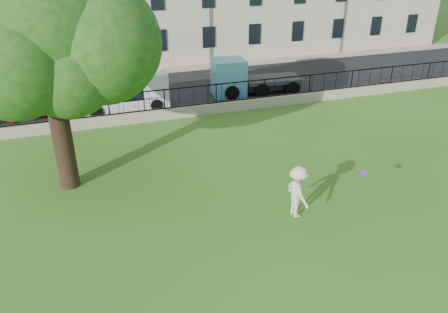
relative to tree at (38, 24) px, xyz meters
name	(u,v)px	position (x,y,z in m)	size (l,w,h in m)	color
ground	(242,245)	(5.37, -6.01, -6.41)	(120.00, 120.00, 0.00)	#326718
retaining_wall	(165,114)	(5.37, 5.99, -6.11)	(50.00, 0.40, 0.60)	gray
iron_railing	(164,99)	(5.37, 5.99, -5.25)	(50.00, 0.05, 1.13)	black
street	(151,94)	(5.37, 10.69, -6.40)	(60.00, 9.00, 0.01)	black
sidewalk	(138,72)	(5.37, 15.89, -6.35)	(60.00, 1.40, 0.12)	gray
tree	(38,24)	(0.00, 0.00, 0.00)	(7.91, 6.11, 9.70)	black
man	(298,192)	(7.87, -4.98, -5.43)	(1.26, 0.73, 1.96)	beige
frisbee	(364,173)	(9.92, -5.82, -4.61)	(0.27, 0.27, 0.03)	#7227E2
red_sedan	(38,103)	(-1.33, 8.78, -5.64)	(1.61, 4.62, 1.52)	#AC151C
white_van	(124,92)	(3.44, 8.39, -5.36)	(5.00, 1.95, 2.10)	silver
blue_truck	(255,76)	(11.87, 8.66, -5.25)	(5.52, 1.96, 2.32)	#5AA7D4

